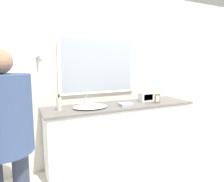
% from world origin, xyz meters
% --- Properties ---
extents(ground_plane, '(14.00, 14.00, 0.00)m').
position_xyz_m(ground_plane, '(0.00, 0.00, 0.00)').
color(ground_plane, silver).
extents(wall_back, '(8.00, 0.18, 2.55)m').
position_xyz_m(wall_back, '(-0.01, 0.62, 1.28)').
color(wall_back, silver).
rests_on(wall_back, ground_plane).
extents(vanity_counter, '(2.15, 0.59, 0.91)m').
position_xyz_m(vanity_counter, '(0.00, 0.30, 0.45)').
color(vanity_counter, white).
rests_on(vanity_counter, ground_plane).
extents(sink_basin, '(0.45, 0.39, 0.18)m').
position_xyz_m(sink_basin, '(-0.47, 0.28, 0.92)').
color(sink_basin, white).
rests_on(sink_basin, vanity_counter).
extents(soap_bottle, '(0.06, 0.06, 0.20)m').
position_xyz_m(soap_bottle, '(-0.86, 0.31, 0.99)').
color(soap_bottle, beige).
rests_on(soap_bottle, vanity_counter).
extents(appliance_box, '(0.22, 0.12, 0.13)m').
position_xyz_m(appliance_box, '(0.47, 0.36, 0.97)').
color(appliance_box, white).
rests_on(appliance_box, vanity_counter).
extents(picture_frame, '(0.09, 0.01, 0.13)m').
position_xyz_m(picture_frame, '(0.53, 0.16, 0.97)').
color(picture_frame, brown).
rests_on(picture_frame, vanity_counter).
extents(hand_towel_near_sink, '(0.17, 0.13, 0.04)m').
position_xyz_m(hand_towel_near_sink, '(0.01, 0.19, 0.92)').
color(hand_towel_near_sink, '#A8B7C6').
rests_on(hand_towel_near_sink, vanity_counter).
extents(person, '(0.46, 0.46, 1.61)m').
position_xyz_m(person, '(-1.42, -0.34, 0.98)').
color(person, '#33384C').
rests_on(person, ground_plane).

